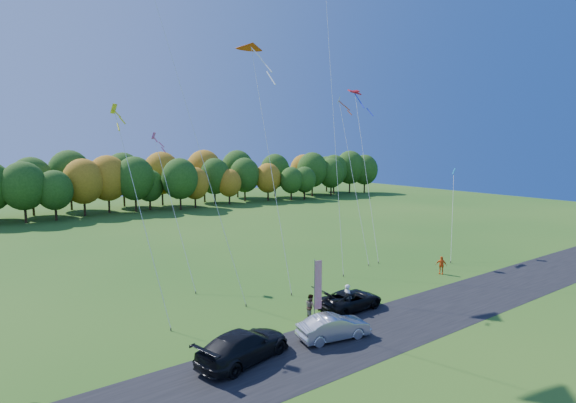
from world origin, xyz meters
TOP-DOWN VIEW (x-y plane):
  - ground at (0.00, 0.00)m, footprint 160.00×160.00m
  - asphalt_strip at (0.00, -4.00)m, footprint 90.00×6.00m
  - tree_line at (0.00, 55.00)m, footprint 116.00×12.00m
  - black_suv at (0.76, -0.41)m, footprint 5.01×2.48m
  - silver_sedan at (-3.41, -3.35)m, footprint 4.60×2.33m
  - dark_truck_a at (-9.09, -2.58)m, footprint 6.05×3.63m
  - person_tailgate_a at (0.31, -0.59)m, footprint 0.49×0.72m
  - person_tailgate_b at (-2.57, -0.13)m, footprint 0.83×0.95m
  - person_east at (13.35, 1.21)m, footprint 0.79×1.01m
  - feather_flag at (-2.74, -1.00)m, footprint 0.56×0.13m
  - kite_delta_blue at (-7.17, 8.88)m, footprint 6.08×10.30m
  - kite_parafoil_orange at (8.81, 11.01)m, footprint 7.99×11.31m
  - kite_delta_red at (-0.20, 8.38)m, footprint 2.56×8.69m
  - kite_parafoil_rainbow at (13.64, 11.03)m, footprint 5.96×8.73m
  - kite_diamond_yellow at (-11.55, 5.92)m, footprint 2.03×5.61m
  - kite_diamond_white at (11.23, 10.41)m, footprint 2.98×7.76m
  - kite_diamond_pink at (-6.71, 13.36)m, footprint 0.99×8.41m
  - kite_diamond_blue_low at (19.84, 4.69)m, footprint 5.66×4.11m

SIDE VIEW (x-z plane):
  - ground at x=0.00m, z-range 0.00..0.00m
  - tree_line at x=0.00m, z-range -5.00..5.00m
  - asphalt_strip at x=0.00m, z-range 0.00..0.01m
  - black_suv at x=0.76m, z-range 0.00..1.36m
  - silver_sedan at x=-3.41m, z-range 0.00..1.45m
  - person_east at x=13.35m, z-range 0.00..1.60m
  - dark_truck_a at x=-9.09m, z-range 0.00..1.64m
  - person_tailgate_b at x=-2.57m, z-range 0.00..1.66m
  - person_tailgate_a at x=0.31m, z-range 0.00..1.92m
  - feather_flag at x=-2.74m, z-range 0.48..4.72m
  - kite_diamond_blue_low at x=19.84m, z-range -0.25..9.01m
  - kite_diamond_pink at x=-6.71m, z-range 0.58..13.38m
  - kite_diamond_yellow at x=-11.55m, z-range -0.14..14.25m
  - kite_diamond_white at x=11.23m, z-range -0.19..16.65m
  - kite_parafoil_rainbow at x=13.64m, z-range -0.15..17.78m
  - kite_delta_red at x=-0.20m, z-range 0.16..21.41m
  - kite_delta_blue at x=-7.17m, z-range -0.47..29.94m
  - kite_parafoil_orange at x=8.81m, z-range -0.19..33.49m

